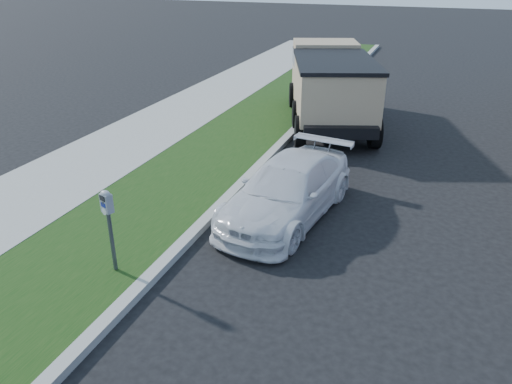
% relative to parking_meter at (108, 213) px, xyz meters
% --- Properties ---
extents(ground, '(120.00, 120.00, 0.00)m').
position_rel_parking_meter_xyz_m(ground, '(3.27, 1.26, -1.28)').
color(ground, black).
rests_on(ground, ground).
extents(streetside, '(6.12, 50.00, 0.15)m').
position_rel_parking_meter_xyz_m(streetside, '(-2.30, 3.26, -1.21)').
color(streetside, gray).
rests_on(streetside, ground).
extents(parking_meter, '(0.25, 0.21, 1.56)m').
position_rel_parking_meter_xyz_m(parking_meter, '(0.00, 0.00, 0.00)').
color(parking_meter, '#3F4247').
rests_on(parking_meter, ground).
extents(white_wagon, '(2.40, 4.59, 1.27)m').
position_rel_parking_meter_xyz_m(white_wagon, '(2.19, 3.37, -0.64)').
color(white_wagon, white).
rests_on(white_wagon, ground).
extents(dump_truck, '(4.30, 6.78, 2.50)m').
position_rel_parking_meter_xyz_m(dump_truck, '(1.44, 10.62, 0.13)').
color(dump_truck, black).
rests_on(dump_truck, ground).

